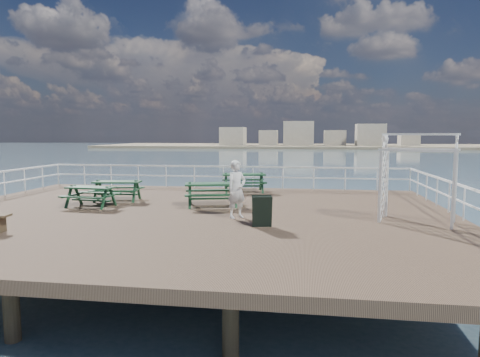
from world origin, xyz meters
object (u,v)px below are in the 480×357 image
picnic_table_d (91,192)px  person (237,189)px  picnic_table_a (117,186)px  picnic_table_b (244,179)px  picnic_table_c (213,189)px  trellis_arbor (418,183)px

picnic_table_d → person: 5.77m
picnic_table_a → picnic_table_d: size_ratio=1.08×
picnic_table_b → picnic_table_d: (-4.99, -4.83, -0.07)m
picnic_table_b → person: person is taller
picnic_table_b → picnic_table_c: picnic_table_c is taller
picnic_table_c → picnic_table_b: bearing=67.6°
picnic_table_c → person: 2.42m
picnic_table_b → trellis_arbor: 8.56m
picnic_table_b → picnic_table_c: (-0.60, -4.02, 0.01)m
picnic_table_b → person: 6.12m
picnic_table_d → trellis_arbor: (11.10, -1.14, 0.65)m
picnic_table_a → picnic_table_b: picnic_table_b is taller
trellis_arbor → picnic_table_b: bearing=156.0°
picnic_table_a → picnic_table_d: (-0.35, -1.51, -0.03)m
picnic_table_a → picnic_table_c: bearing=-16.8°
picnic_table_a → person: person is taller
picnic_table_c → person: size_ratio=1.27×
trellis_arbor → person: bearing=-158.4°
picnic_table_b → trellis_arbor: size_ratio=0.84×
picnic_table_b → person: bearing=-96.3°
picnic_table_b → picnic_table_d: bearing=-148.2°
picnic_table_a → trellis_arbor: 11.09m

